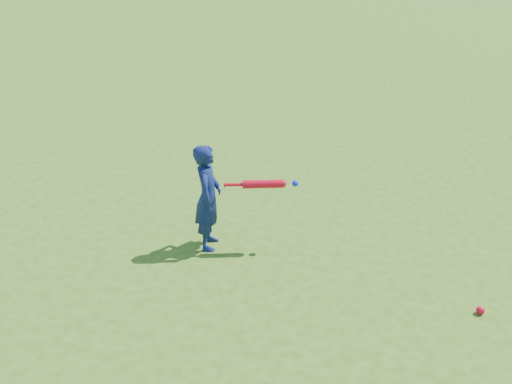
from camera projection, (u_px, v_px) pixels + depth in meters
ground at (204, 261)px, 5.87m from camera, size 80.00×80.00×0.00m
child at (208, 197)px, 5.92m from camera, size 0.38×0.48×1.15m
ground_ball_red at (480, 310)px, 5.04m from camera, size 0.08×0.08×0.08m
bat_swing at (266, 184)px, 5.83m from camera, size 0.72×0.34×0.09m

